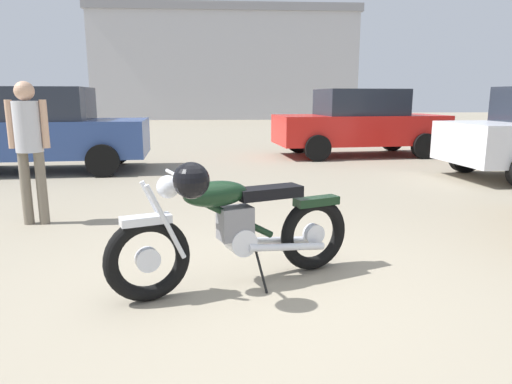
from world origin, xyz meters
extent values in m
plane|color=gray|center=(0.00, 0.00, 0.00)|extent=(80.00, 80.00, 0.00)
torus|color=black|center=(-0.88, 0.00, 0.32)|extent=(0.63, 0.34, 0.64)
cylinder|color=silver|center=(-0.88, 0.00, 0.32)|extent=(0.20, 0.14, 0.18)
torus|color=black|center=(0.46, 0.55, 0.32)|extent=(0.63, 0.34, 0.64)
cylinder|color=silver|center=(0.46, 0.55, 0.32)|extent=(0.20, 0.14, 0.18)
cube|color=silver|center=(-0.88, 0.00, 0.62)|extent=(0.38, 0.26, 0.06)
cube|color=black|center=(0.47, 0.56, 0.61)|extent=(0.42, 0.27, 0.07)
cylinder|color=silver|center=(-0.73, -0.02, 0.60)|extent=(0.28, 0.14, 0.58)
cylinder|color=silver|center=(-0.79, 0.12, 0.60)|extent=(0.28, 0.14, 0.58)
sphere|color=silver|center=(-0.72, 0.07, 0.85)|extent=(0.17, 0.17, 0.17)
cylinder|color=silver|center=(-0.64, 0.10, 0.92)|extent=(0.26, 0.58, 0.03)
sphere|color=black|center=(-0.53, -0.18, 0.94)|extent=(0.25, 0.25, 0.25)
cylinder|color=black|center=(-0.27, 0.25, 0.58)|extent=(0.72, 0.34, 0.47)
ellipsoid|color=black|center=(-0.38, 0.21, 0.76)|extent=(0.56, 0.40, 0.20)
cube|color=black|center=(0.05, 0.38, 0.73)|extent=(0.58, 0.39, 0.09)
cube|color=slate|center=(-0.23, 0.27, 0.51)|extent=(0.31, 0.27, 0.26)
cylinder|color=silver|center=(-0.19, 0.28, 0.36)|extent=(0.28, 0.27, 0.22)
cylinder|color=silver|center=(0.20, 0.33, 0.28)|extent=(0.67, 0.32, 0.14)
cylinder|color=silver|center=(0.12, 0.52, 0.28)|extent=(0.67, 0.32, 0.14)
cylinder|color=black|center=(-0.03, 0.16, 0.16)|extent=(0.11, 0.23, 0.33)
cylinder|color=#706656|center=(-2.47, 2.22, 0.43)|extent=(0.12, 0.12, 0.86)
cylinder|color=#706656|center=(-2.65, 2.22, 0.43)|extent=(0.12, 0.12, 0.86)
cylinder|color=#B2B2B7|center=(-2.56, 2.22, 1.15)|extent=(0.30, 0.30, 0.58)
cylinder|color=tan|center=(-2.37, 2.23, 1.18)|extent=(0.08, 0.08, 0.55)
cylinder|color=tan|center=(-2.75, 2.22, 1.18)|extent=(0.08, 0.08, 0.55)
sphere|color=tan|center=(-2.56, 2.22, 1.55)|extent=(0.22, 0.22, 0.22)
cylinder|color=black|center=(4.34, 9.34, 0.31)|extent=(0.64, 0.27, 0.62)
cylinder|color=black|center=(4.53, 7.63, 0.31)|extent=(0.64, 0.27, 0.62)
cylinder|color=black|center=(1.66, 9.05, 0.31)|extent=(0.64, 0.27, 0.62)
cylinder|color=black|center=(1.84, 7.34, 0.31)|extent=(0.64, 0.27, 0.62)
cube|color=red|center=(3.09, 8.34, 0.67)|extent=(4.36, 2.16, 0.72)
cube|color=#232833|center=(3.09, 8.34, 1.35)|extent=(2.16, 1.76, 0.64)
cylinder|color=black|center=(-2.74, 7.21, 0.31)|extent=(0.63, 0.25, 0.62)
cylinder|color=black|center=(-2.60, 5.50, 0.31)|extent=(0.63, 0.25, 0.62)
cube|color=#2D4784|center=(-4.02, 6.25, 0.67)|extent=(4.33, 2.06, 0.72)
cube|color=#232833|center=(-4.02, 6.25, 1.35)|extent=(2.12, 1.72, 0.64)
cylinder|color=black|center=(4.47, 5.59, 0.31)|extent=(0.63, 0.25, 0.62)
cube|color=#B2B2B7|center=(-0.23, 32.26, 3.38)|extent=(17.21, 10.38, 6.76)
cube|color=gray|center=(-0.23, 32.26, 7.01)|extent=(17.51, 10.68, 0.50)
camera|label=1|loc=(-0.29, -3.24, 1.49)|focal=32.31mm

